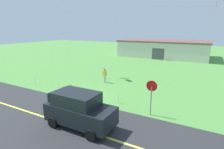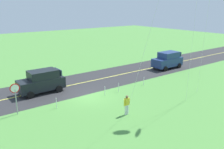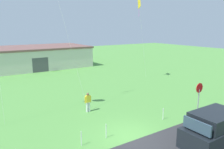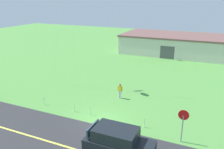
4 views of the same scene
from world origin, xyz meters
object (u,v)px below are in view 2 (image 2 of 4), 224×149
car_suv_foreground (42,81)px  person_adult_near (127,104)px  car_parked_west_far (168,60)px  stop_sign (15,93)px

car_suv_foreground → person_adult_near: 9.52m
car_suv_foreground → person_adult_near: car_suv_foreground is taller
car_suv_foreground → car_parked_west_far: size_ratio=1.00×
car_parked_west_far → person_adult_near: car_parked_west_far is taller
person_adult_near → car_suv_foreground: bearing=178.3°
car_suv_foreground → person_adult_near: size_ratio=2.75×
car_parked_west_far → car_suv_foreground: bearing=-3.6°
car_suv_foreground → car_parked_west_far: (-17.36, 1.09, 0.00)m
car_parked_west_far → stop_sign: stop_sign is taller
stop_sign → car_parked_west_far: bearing=-173.1°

